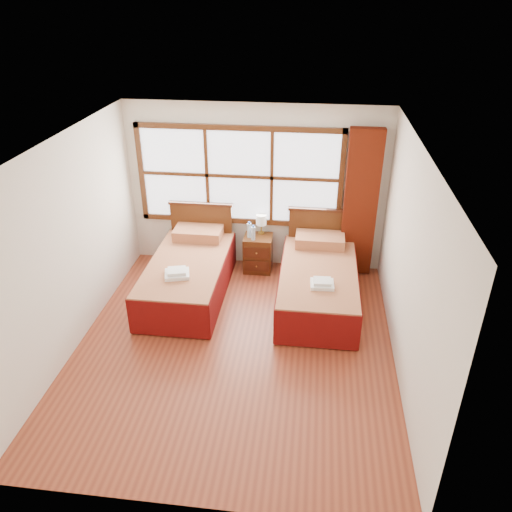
# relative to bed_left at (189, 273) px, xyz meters

# --- Properties ---
(floor) EXTENTS (4.50, 4.50, 0.00)m
(floor) POSITION_rel_bed_left_xyz_m (0.87, -1.20, -0.32)
(floor) COLOR brown
(floor) RESTS_ON ground
(ceiling) EXTENTS (4.50, 4.50, 0.00)m
(ceiling) POSITION_rel_bed_left_xyz_m (0.87, -1.20, 2.28)
(ceiling) COLOR white
(ceiling) RESTS_ON wall_back
(wall_back) EXTENTS (4.00, 0.00, 4.00)m
(wall_back) POSITION_rel_bed_left_xyz_m (0.87, 1.05, 0.98)
(wall_back) COLOR silver
(wall_back) RESTS_ON floor
(wall_left) EXTENTS (0.00, 4.50, 4.50)m
(wall_left) POSITION_rel_bed_left_xyz_m (-1.13, -1.20, 0.98)
(wall_left) COLOR silver
(wall_left) RESTS_ON floor
(wall_right) EXTENTS (0.00, 4.50, 4.50)m
(wall_right) POSITION_rel_bed_left_xyz_m (2.87, -1.20, 0.98)
(wall_right) COLOR silver
(wall_right) RESTS_ON floor
(window) EXTENTS (3.16, 0.06, 1.56)m
(window) POSITION_rel_bed_left_xyz_m (0.62, 1.02, 1.18)
(window) COLOR white
(window) RESTS_ON wall_back
(curtain) EXTENTS (0.50, 0.16, 2.30)m
(curtain) POSITION_rel_bed_left_xyz_m (2.47, 0.91, 0.85)
(curtain) COLOR #591708
(curtain) RESTS_ON wall_back
(bed_left) EXTENTS (1.09, 2.11, 1.06)m
(bed_left) POSITION_rel_bed_left_xyz_m (0.00, 0.00, 0.00)
(bed_left) COLOR #401C0D
(bed_left) RESTS_ON floor
(bed_right) EXTENTS (1.09, 2.11, 1.06)m
(bed_right) POSITION_rel_bed_left_xyz_m (1.90, 0.00, -0.00)
(bed_right) COLOR #401C0D
(bed_right) RESTS_ON floor
(nightstand) EXTENTS (0.44, 0.44, 0.59)m
(nightstand) POSITION_rel_bed_left_xyz_m (0.93, 0.80, -0.03)
(nightstand) COLOR #4C2710
(nightstand) RESTS_ON floor
(towels_left) EXTENTS (0.39, 0.36, 0.10)m
(towels_left) POSITION_rel_bed_left_xyz_m (-0.03, -0.48, 0.28)
(towels_left) COLOR white
(towels_left) RESTS_ON bed_left
(towels_right) EXTENTS (0.32, 0.28, 0.09)m
(towels_right) POSITION_rel_bed_left_xyz_m (1.94, -0.50, 0.28)
(towels_right) COLOR white
(towels_right) RESTS_ON bed_right
(lamp) EXTENTS (0.16, 0.16, 0.32)m
(lamp) POSITION_rel_bed_left_xyz_m (0.97, 0.93, 0.49)
(lamp) COLOR #B49239
(lamp) RESTS_ON nightstand
(bottle_near) EXTENTS (0.07, 0.07, 0.26)m
(bottle_near) POSITION_rel_bed_left_xyz_m (0.80, 0.77, 0.39)
(bottle_near) COLOR #A9C7D9
(bottle_near) RESTS_ON nightstand
(bottle_far) EXTENTS (0.06, 0.06, 0.25)m
(bottle_far) POSITION_rel_bed_left_xyz_m (0.87, 0.69, 0.38)
(bottle_far) COLOR #A9C7D9
(bottle_far) RESTS_ON nightstand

